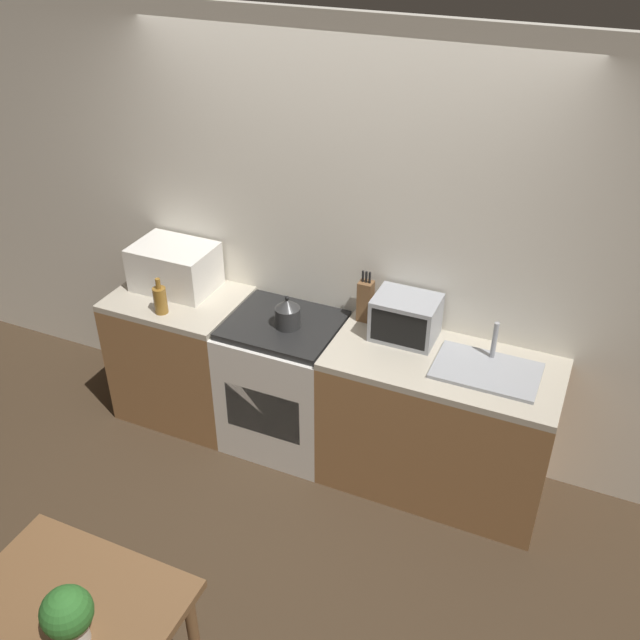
{
  "coord_description": "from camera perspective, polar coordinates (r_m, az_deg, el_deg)",
  "views": [
    {
      "loc": [
        1.4,
        -2.58,
        3.21
      ],
      "look_at": [
        0.05,
        0.5,
        1.05
      ],
      "focal_mm": 40.0,
      "sensor_mm": 36.0,
      "label": 1
    }
  ],
  "objects": [
    {
      "name": "stove_range",
      "position": [
        4.51,
        -2.84,
        -5.03
      ],
      "size": [
        0.68,
        0.62,
        0.9
      ],
      "color": "silver",
      "rests_on": "ground_plane"
    },
    {
      "name": "sink_basin",
      "position": [
        3.94,
        13.21,
        -3.87
      ],
      "size": [
        0.56,
        0.36,
        0.24
      ],
      "color": "#999BA0",
      "rests_on": "counter_right_run"
    },
    {
      "name": "toaster_oven",
      "position": [
        4.08,
        6.85,
        0.18
      ],
      "size": [
        0.36,
        0.27,
        0.26
      ],
      "color": "#999BA0",
      "rests_on": "counter_right_run"
    },
    {
      "name": "ground_plane",
      "position": [
        4.35,
        -3.33,
        -14.91
      ],
      "size": [
        16.0,
        16.0,
        0.0
      ],
      "primitive_type": "plane",
      "color": "#3D2D1E"
    },
    {
      "name": "kettle",
      "position": [
        4.17,
        -2.61,
        0.56
      ],
      "size": [
        0.15,
        0.15,
        0.21
      ],
      "color": "#2D2D2D",
      "rests_on": "stove_range"
    },
    {
      "name": "bottle",
      "position": [
        4.4,
        -12.66,
        1.61
      ],
      "size": [
        0.08,
        0.08,
        0.23
      ],
      "color": "olive",
      "rests_on": "counter_left_run"
    },
    {
      "name": "counter_right_run",
      "position": [
        4.25,
        9.36,
        -8.23
      ],
      "size": [
        1.3,
        0.62,
        0.9
      ],
      "color": "olive",
      "rests_on": "ground_plane"
    },
    {
      "name": "potted_plant",
      "position": [
        2.96,
        -19.54,
        -21.35
      ],
      "size": [
        0.19,
        0.19,
        0.27
      ],
      "color": "beige",
      "rests_on": "dining_table"
    },
    {
      "name": "microwave",
      "position": [
        4.63,
        -11.57,
        4.17
      ],
      "size": [
        0.5,
        0.36,
        0.29
      ],
      "color": "silver",
      "rests_on": "counter_left_run"
    },
    {
      "name": "knife_block",
      "position": [
        4.21,
        3.65,
        1.57
      ],
      "size": [
        0.08,
        0.08,
        0.33
      ],
      "color": "brown",
      "rests_on": "counter_right_run"
    },
    {
      "name": "wall_back",
      "position": [
        4.24,
        1.82,
        5.94
      ],
      "size": [
        10.0,
        0.06,
        2.6
      ],
      "color": "silver",
      "rests_on": "ground_plane"
    },
    {
      "name": "dining_table",
      "position": [
        3.23,
        -19.95,
        -22.54
      ],
      "size": [
        0.87,
        0.77,
        0.75
      ],
      "color": "brown",
      "rests_on": "ground_plane"
    },
    {
      "name": "counter_left_run",
      "position": [
        4.84,
        -10.85,
        -2.71
      ],
      "size": [
        0.82,
        0.62,
        0.9
      ],
      "color": "olive",
      "rests_on": "ground_plane"
    }
  ]
}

